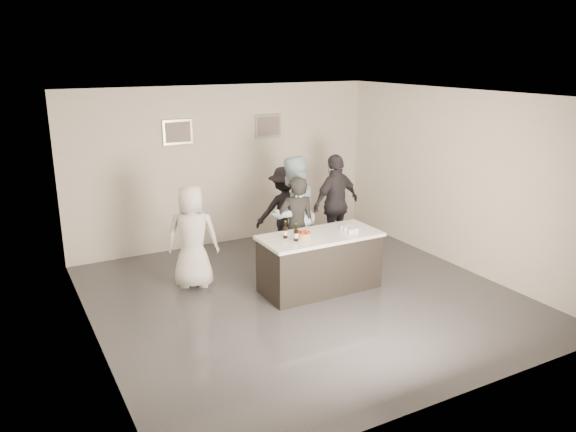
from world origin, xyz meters
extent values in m
plane|color=#3D3D42|center=(0.00, 0.00, 0.00)|extent=(6.00, 6.00, 0.00)
plane|color=white|center=(0.00, 0.00, 3.00)|extent=(6.00, 6.00, 0.00)
cube|color=silver|center=(0.00, 3.00, 1.50)|extent=(6.00, 0.04, 3.00)
cube|color=silver|center=(0.00, -3.00, 1.50)|extent=(6.00, 0.04, 3.00)
cube|color=silver|center=(-3.00, 0.00, 1.50)|extent=(0.04, 6.00, 3.00)
cube|color=silver|center=(3.00, 0.00, 1.50)|extent=(0.04, 6.00, 3.00)
cube|color=#B2B2B7|center=(-0.90, 2.97, 2.20)|extent=(0.54, 0.04, 0.44)
cube|color=#B2B2B7|center=(0.90, 2.97, 2.20)|extent=(0.54, 0.04, 0.44)
cube|color=white|center=(0.36, 0.14, 0.45)|extent=(1.86, 0.86, 0.90)
cylinder|color=orange|center=(0.05, 0.11, 0.94)|extent=(0.22, 0.22, 0.08)
cylinder|color=black|center=(-0.19, 0.24, 1.03)|extent=(0.07, 0.07, 0.26)
cylinder|color=black|center=(-0.11, 0.05, 1.03)|extent=(0.07, 0.07, 0.26)
cube|color=orange|center=(0.84, 0.04, 0.94)|extent=(0.19, 0.30, 0.08)
cube|color=pink|center=(-0.01, -0.17, 0.90)|extent=(0.24, 0.08, 0.01)
imported|color=black|center=(0.35, 0.86, 0.83)|extent=(0.68, 0.51, 1.67)
imported|color=silver|center=(0.42, 1.11, 0.97)|extent=(1.13, 1.01, 1.94)
imported|color=white|center=(-1.31, 1.20, 0.82)|extent=(0.95, 0.82, 1.64)
imported|color=#34313A|center=(1.55, 1.53, 0.91)|extent=(1.13, 0.65, 1.82)
imported|color=black|center=(0.66, 1.85, 0.81)|extent=(1.16, 0.84, 1.62)
camera|label=1|loc=(-3.93, -6.76, 3.56)|focal=35.00mm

